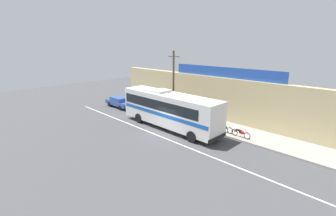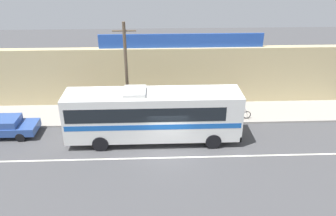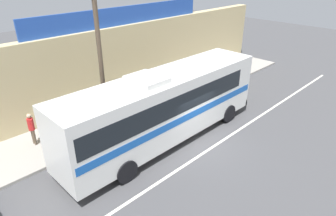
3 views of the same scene
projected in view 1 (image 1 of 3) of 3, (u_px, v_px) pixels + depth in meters
ground_plane at (166, 134)px, 21.96m from camera, size 70.00×70.00×0.00m
sidewalk_slab at (200, 121)px, 25.48m from camera, size 30.00×3.60×0.14m
storefront_facade at (212, 97)px, 26.32m from camera, size 30.00×0.70×4.80m
storefront_billboard at (224, 72)px, 24.63m from camera, size 12.98×0.12×1.10m
road_center_stripe at (160, 136)px, 21.42m from camera, size 30.00×0.14×0.01m
intercity_bus at (169, 108)px, 23.07m from camera, size 11.56×2.61×3.78m
parked_car at (120, 102)px, 31.20m from camera, size 4.48×1.89×1.37m
utility_pole at (173, 84)px, 25.47m from camera, size 1.60×0.22×7.44m
motorcycle_green at (241, 133)px, 20.74m from camera, size 1.84×0.56×0.94m
motorcycle_orange at (224, 128)px, 22.00m from camera, size 1.91×0.56×0.94m
pedestrian_near_shop at (164, 102)px, 29.57m from camera, size 0.30×0.48×1.70m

